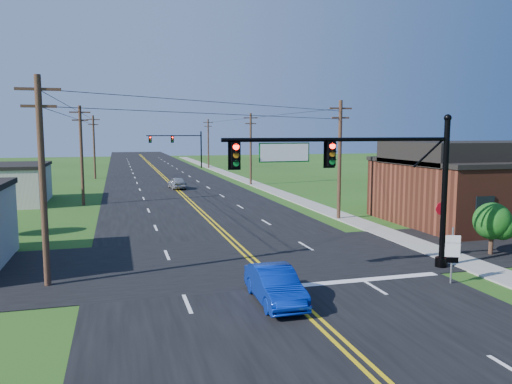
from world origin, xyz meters
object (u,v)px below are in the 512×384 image
object	(u,v)px
blue_car	(275,286)
stop_sign	(441,212)
signal_mast_far	(178,144)
route_sign	(452,251)
signal_mast_main	(361,173)

from	to	relation	value
blue_car	stop_sign	world-z (taller)	stop_sign
signal_mast_far	blue_car	world-z (taller)	signal_mast_far
route_sign	stop_sign	distance (m)	9.64
signal_mast_far	route_sign	bearing A→B (deg)	-87.65
route_sign	signal_mast_main	bearing A→B (deg)	163.00
blue_car	stop_sign	size ratio (longest dim) A/B	1.79
blue_car	route_sign	xyz separation A→B (m)	(8.18, 0.24, 0.78)
signal_mast_far	stop_sign	bearing A→B (deg)	-82.86
signal_mast_main	stop_sign	xyz separation A→B (m)	(8.42, 5.58, -3.05)
route_sign	stop_sign	bearing A→B (deg)	78.15
route_sign	signal_mast_far	bearing A→B (deg)	113.61
stop_sign	route_sign	bearing A→B (deg)	-123.55
blue_car	stop_sign	bearing A→B (deg)	32.29
signal_mast_main	blue_car	size ratio (longest dim) A/B	2.68
signal_mast_main	signal_mast_far	world-z (taller)	same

